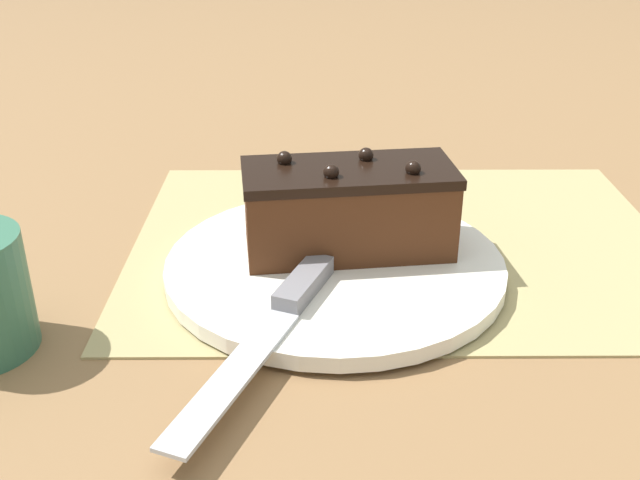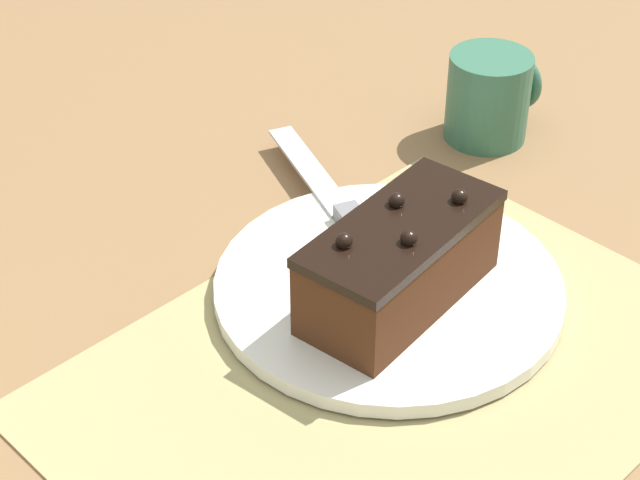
# 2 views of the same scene
# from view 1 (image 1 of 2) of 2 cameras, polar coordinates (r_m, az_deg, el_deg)

# --- Properties ---
(ground_plane) EXTENTS (3.00, 3.00, 0.00)m
(ground_plane) POSITION_cam_1_polar(r_m,az_deg,el_deg) (0.65, 6.17, -0.25)
(ground_plane) COLOR olive
(placemat_woven) EXTENTS (0.46, 0.34, 0.00)m
(placemat_woven) POSITION_cam_1_polar(r_m,az_deg,el_deg) (0.65, 6.18, -0.09)
(placemat_woven) COLOR tan
(placemat_woven) RESTS_ON ground_plane
(cake_plate) EXTENTS (0.27, 0.27, 0.01)m
(cake_plate) POSITION_cam_1_polar(r_m,az_deg,el_deg) (0.59, 1.14, -1.95)
(cake_plate) COLOR white
(cake_plate) RESTS_ON placemat_woven
(chocolate_cake) EXTENTS (0.17, 0.09, 0.08)m
(chocolate_cake) POSITION_cam_1_polar(r_m,az_deg,el_deg) (0.59, 2.17, 2.44)
(chocolate_cake) COLOR #472614
(chocolate_cake) RESTS_ON cake_plate
(serving_knife) EXTENTS (0.10, 0.21, 0.01)m
(serving_knife) POSITION_cam_1_polar(r_m,az_deg,el_deg) (0.51, -2.84, -5.41)
(serving_knife) COLOR slate
(serving_knife) RESTS_ON cake_plate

